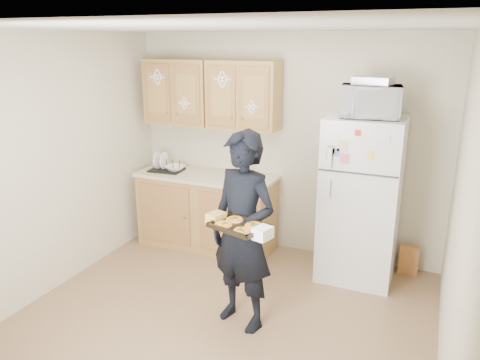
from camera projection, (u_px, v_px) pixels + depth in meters
name	position (u px, v px, depth m)	size (l,w,h in m)	color
floor	(217.00, 325.00, 4.12)	(3.60, 3.60, 0.00)	brown
ceiling	(212.00, 28.00, 3.40)	(3.60, 3.60, 0.00)	silver
wall_back	(284.00, 146.00, 5.34)	(3.60, 0.04, 2.50)	beige
wall_front	(45.00, 302.00, 2.18)	(3.60, 0.04, 2.50)	beige
wall_left	(45.00, 168.00, 4.44)	(0.04, 3.60, 2.50)	beige
wall_right	(460.00, 225.00, 3.08)	(0.04, 3.60, 2.50)	beige
refrigerator	(361.00, 199.00, 4.78)	(0.75, 0.70, 1.70)	white
base_cabinet	(207.00, 212.00, 5.62)	(1.60, 0.60, 0.86)	olive
countertop	(206.00, 176.00, 5.49)	(1.64, 0.64, 0.04)	beige
upper_cab_left	(179.00, 92.00, 5.49)	(0.80, 0.33, 0.75)	olive
upper_cab_right	(244.00, 95.00, 5.18)	(0.80, 0.33, 0.75)	olive
cereal_box	(409.00, 260.00, 4.99)	(0.20, 0.07, 0.32)	gold
person	(243.00, 232.00, 3.93)	(0.63, 0.41, 1.73)	black
baking_tray	(238.00, 227.00, 3.60)	(0.41, 0.30, 0.04)	black
pizza_front_left	(223.00, 224.00, 3.60)	(0.14, 0.14, 0.02)	orange
pizza_front_right	(242.00, 230.00, 3.48)	(0.14, 0.14, 0.02)	orange
pizza_back_left	(235.00, 219.00, 3.70)	(0.14, 0.14, 0.02)	orange
pizza_back_right	(254.00, 225.00, 3.58)	(0.14, 0.14, 0.02)	orange
microwave	(370.00, 101.00, 4.43)	(0.56, 0.38, 0.31)	white
foil_pan	(373.00, 81.00, 4.40)	(0.35, 0.24, 0.07)	silver
dish_rack	(166.00, 165.00, 5.61)	(0.38, 0.29, 0.15)	black
bowl	(175.00, 168.00, 5.57)	(0.23, 0.23, 0.06)	white
soap_bottle	(240.00, 174.00, 5.18)	(0.08, 0.08, 0.17)	white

